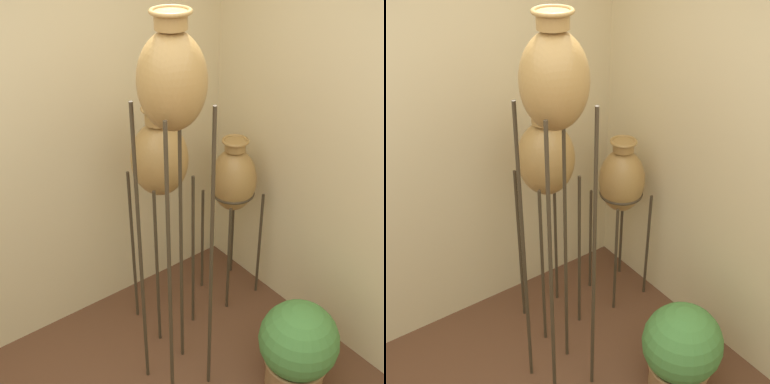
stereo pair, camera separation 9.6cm
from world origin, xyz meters
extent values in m
cylinder|color=#382D1E|center=(0.45, 0.58, 0.91)|extent=(0.02, 0.02, 1.81)
cylinder|color=#382D1E|center=(0.72, 0.58, 0.91)|extent=(0.02, 0.02, 1.81)
cylinder|color=#382D1E|center=(0.45, 0.85, 0.91)|extent=(0.02, 0.02, 1.81)
cylinder|color=#382D1E|center=(0.72, 0.85, 0.91)|extent=(0.02, 0.02, 1.81)
torus|color=#382D1E|center=(0.58, 0.72, 1.81)|extent=(0.28, 0.28, 0.02)
ellipsoid|color=olive|center=(0.58, 0.72, 1.91)|extent=(0.32, 0.32, 0.45)
cylinder|color=olive|center=(0.58, 0.72, 2.17)|extent=(0.14, 0.14, 0.07)
torus|color=olive|center=(0.58, 0.72, 2.21)|extent=(0.18, 0.18, 0.02)
cylinder|color=#382D1E|center=(0.68, 1.05, 0.58)|extent=(0.02, 0.02, 1.15)
cylinder|color=#382D1E|center=(0.96, 1.05, 0.58)|extent=(0.02, 0.02, 1.15)
cylinder|color=#382D1E|center=(0.68, 1.33, 0.58)|extent=(0.02, 0.02, 1.15)
cylinder|color=#382D1E|center=(0.96, 1.33, 0.58)|extent=(0.02, 0.02, 1.15)
torus|color=#382D1E|center=(0.82, 1.19, 1.15)|extent=(0.29, 0.29, 0.02)
ellipsoid|color=olive|center=(0.82, 1.19, 1.26)|extent=(0.34, 0.34, 0.45)
cylinder|color=olive|center=(0.82, 1.19, 1.53)|extent=(0.15, 0.15, 0.09)
torus|color=olive|center=(0.82, 1.19, 1.57)|extent=(0.20, 0.20, 0.02)
cylinder|color=#382D1E|center=(1.23, 1.01, 0.42)|extent=(0.02, 0.02, 0.84)
cylinder|color=#382D1E|center=(1.52, 1.01, 0.42)|extent=(0.02, 0.02, 0.84)
cylinder|color=#382D1E|center=(1.23, 1.30, 0.42)|extent=(0.02, 0.02, 0.84)
cylinder|color=#382D1E|center=(1.52, 1.30, 0.42)|extent=(0.02, 0.02, 0.84)
torus|color=#382D1E|center=(1.38, 1.16, 0.84)|extent=(0.29, 0.29, 0.02)
ellipsoid|color=olive|center=(1.38, 1.16, 0.94)|extent=(0.30, 0.30, 0.44)
cylinder|color=olive|center=(1.38, 1.16, 1.19)|extent=(0.14, 0.14, 0.06)
torus|color=olive|center=(1.38, 1.16, 1.22)|extent=(0.18, 0.18, 0.02)
cylinder|color=olive|center=(1.12, 0.26, 0.10)|extent=(0.34, 0.34, 0.19)
torus|color=olive|center=(1.12, 0.26, 0.19)|extent=(0.38, 0.38, 0.02)
sphere|color=#47843D|center=(1.12, 0.26, 0.37)|extent=(0.47, 0.47, 0.47)
camera|label=1|loc=(-0.71, -1.11, 2.71)|focal=50.00mm
camera|label=2|loc=(-0.63, -1.17, 2.71)|focal=50.00mm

